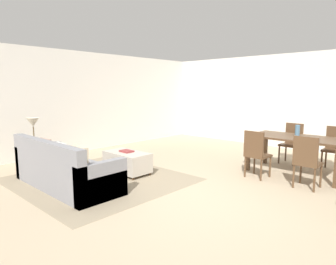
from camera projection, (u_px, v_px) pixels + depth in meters
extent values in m
plane|color=tan|center=(195.00, 197.00, 4.71)|extent=(10.80, 10.80, 0.00)
cube|color=silver|center=(308.00, 102.00, 8.13)|extent=(9.00, 0.12, 2.70)
cube|color=silver|center=(74.00, 102.00, 7.91)|extent=(0.12, 11.00, 2.70)
cube|color=gray|center=(100.00, 179.00, 5.63)|extent=(3.00, 2.80, 0.01)
cube|color=gray|center=(67.00, 175.00, 5.21)|extent=(2.28, 0.88, 0.42)
cube|color=gray|center=(45.00, 154.00, 4.89)|extent=(2.28, 0.16, 0.44)
cube|color=gray|center=(40.00, 159.00, 5.92)|extent=(0.14, 0.88, 0.62)
cube|color=gray|center=(102.00, 182.00, 4.47)|extent=(0.14, 0.88, 0.62)
cube|color=gray|center=(45.00, 149.00, 5.49)|extent=(0.38, 0.15, 0.38)
cube|color=silver|center=(61.00, 154.00, 5.08)|extent=(0.37, 0.11, 0.37)
cube|color=beige|center=(80.00, 158.00, 4.68)|extent=(0.39, 0.11, 0.39)
cube|color=#B7AD9E|center=(127.00, 161.00, 5.99)|extent=(0.96, 0.53, 0.38)
cylinder|color=#513823|center=(123.00, 166.00, 6.47)|extent=(0.05, 0.05, 0.06)
cylinder|color=#513823|center=(150.00, 174.00, 5.89)|extent=(0.05, 0.05, 0.06)
cylinder|color=#513823|center=(106.00, 170.00, 6.15)|extent=(0.05, 0.05, 0.06)
cylinder|color=#513823|center=(133.00, 179.00, 5.57)|extent=(0.05, 0.05, 0.06)
cube|color=brown|center=(34.00, 144.00, 6.17)|extent=(0.40, 0.40, 0.03)
cylinder|color=brown|center=(40.00, 155.00, 6.45)|extent=(0.04, 0.04, 0.56)
cylinder|color=brown|center=(47.00, 157.00, 6.22)|extent=(0.04, 0.04, 0.56)
cylinder|color=brown|center=(24.00, 157.00, 6.21)|extent=(0.04, 0.04, 0.56)
cylinder|color=brown|center=(30.00, 160.00, 5.98)|extent=(0.04, 0.04, 0.56)
cylinder|color=brown|center=(34.00, 142.00, 6.17)|extent=(0.16, 0.16, 0.02)
cylinder|color=brown|center=(34.00, 134.00, 6.14)|extent=(0.02, 0.02, 0.32)
cone|color=beige|center=(33.00, 122.00, 6.11)|extent=(0.26, 0.26, 0.18)
cube|color=#513823|center=(297.00, 138.00, 5.89)|extent=(1.78, 0.94, 0.04)
cube|color=#513823|center=(266.00, 148.00, 6.80)|extent=(0.07, 0.07, 0.72)
cube|color=#513823|center=(248.00, 154.00, 6.21)|extent=(0.07, 0.07, 0.72)
cube|color=#513823|center=(336.00, 168.00, 5.09)|extent=(0.07, 0.07, 0.72)
cube|color=#513823|center=(258.00, 156.00, 5.71)|extent=(0.42, 0.42, 0.04)
cube|color=#513823|center=(254.00, 144.00, 5.55)|extent=(0.40, 0.06, 0.47)
cylinder|color=#513823|center=(254.00, 164.00, 5.98)|extent=(0.04, 0.04, 0.41)
cylinder|color=#513823|center=(270.00, 167.00, 5.74)|extent=(0.04, 0.04, 0.41)
cylinder|color=#513823|center=(245.00, 167.00, 5.75)|extent=(0.04, 0.04, 0.41)
cylinder|color=#513823|center=(261.00, 170.00, 5.50)|extent=(0.04, 0.04, 0.41)
cube|color=#513823|center=(308.00, 164.00, 5.09)|extent=(0.40, 0.40, 0.04)
cube|color=#513823|center=(305.00, 151.00, 4.93)|extent=(0.40, 0.04, 0.47)
cylinder|color=#513823|center=(301.00, 172.00, 5.36)|extent=(0.04, 0.04, 0.41)
cylinder|color=#513823|center=(321.00, 176.00, 5.13)|extent=(0.04, 0.04, 0.41)
cylinder|color=#513823|center=(294.00, 176.00, 5.12)|extent=(0.04, 0.04, 0.41)
cylinder|color=#513823|center=(314.00, 180.00, 4.89)|extent=(0.04, 0.04, 0.41)
cube|color=#513823|center=(290.00, 145.00, 6.77)|extent=(0.42, 0.42, 0.04)
cube|color=#513823|center=(294.00, 133.00, 6.85)|extent=(0.40, 0.06, 0.47)
cylinder|color=#513823|center=(294.00, 157.00, 6.56)|extent=(0.04, 0.04, 0.41)
cylinder|color=#513823|center=(279.00, 155.00, 6.81)|extent=(0.04, 0.04, 0.41)
cylinder|color=#513823|center=(300.00, 155.00, 6.80)|extent=(0.04, 0.04, 0.41)
cylinder|color=#513823|center=(286.00, 153.00, 7.04)|extent=(0.04, 0.04, 0.41)
cube|color=#513823|center=(333.00, 151.00, 6.17)|extent=(0.41, 0.41, 0.04)
cube|color=#513823|center=(336.00, 137.00, 6.27)|extent=(0.40, 0.05, 0.47)
cylinder|color=#513823|center=(322.00, 161.00, 6.19)|extent=(0.04, 0.04, 0.41)
cylinder|color=#513823|center=(326.00, 158.00, 6.44)|extent=(0.04, 0.04, 0.41)
cylinder|color=slate|center=(297.00, 131.00, 5.87)|extent=(0.09, 0.09, 0.24)
cube|color=maroon|center=(127.00, 151.00, 5.98)|extent=(0.26, 0.20, 0.03)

